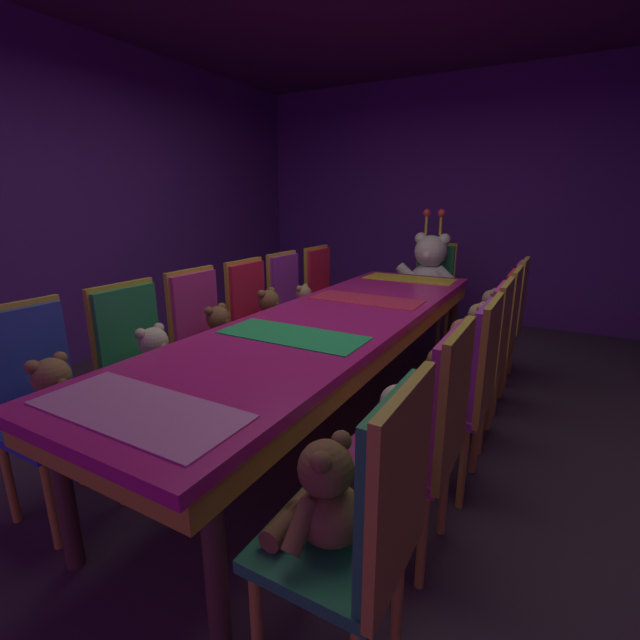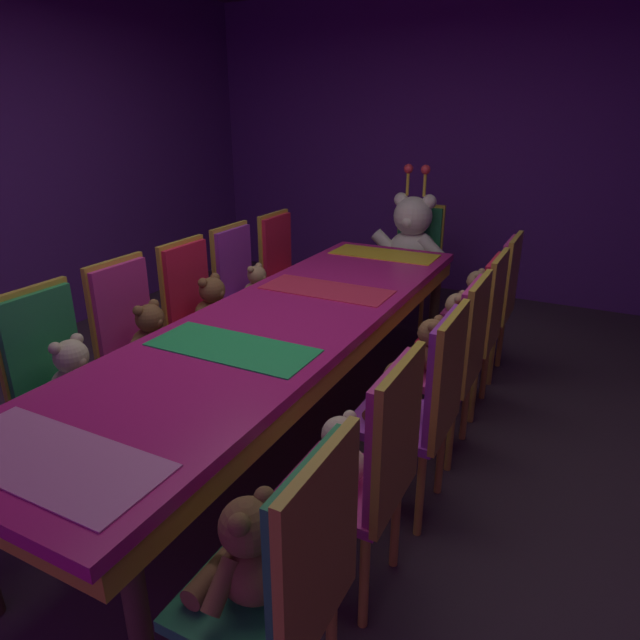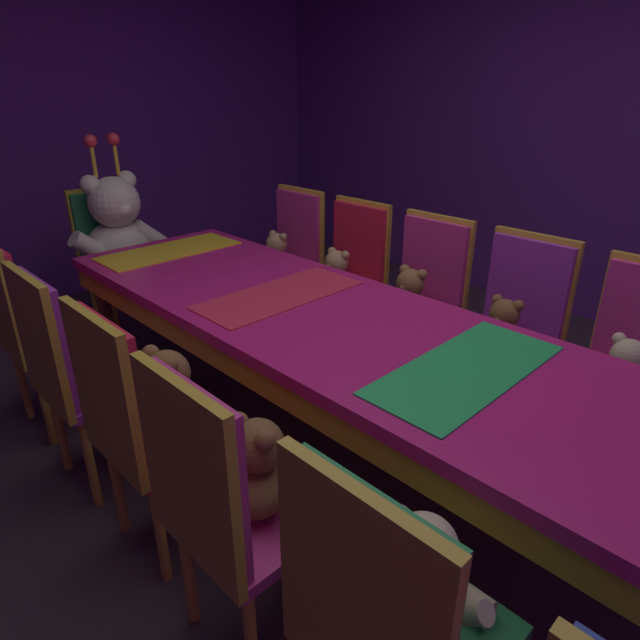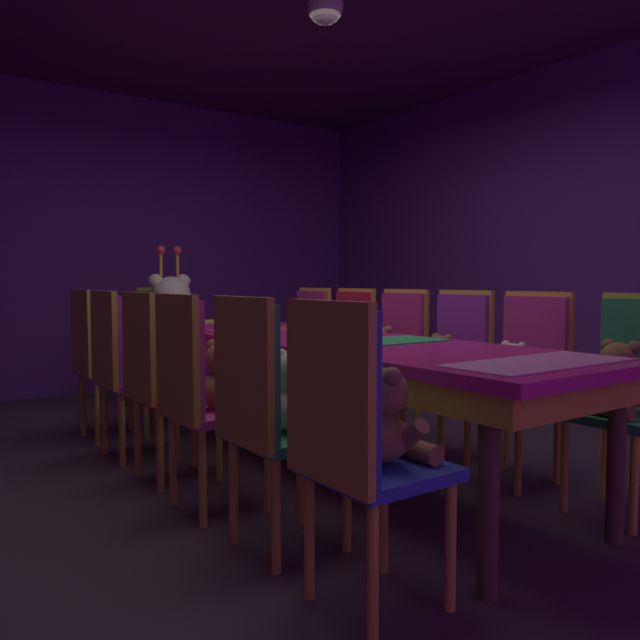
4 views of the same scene
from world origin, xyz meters
TOP-DOWN VIEW (x-y plane):
  - ground_plane at (0.00, 0.00)m, footprint 7.90×7.90m
  - wall_back at (0.00, 3.20)m, footprint 5.20×0.12m
  - wall_right at (2.60, 0.00)m, footprint 0.12×6.40m
  - banquet_table at (0.00, -0.00)m, footprint 0.90×3.36m
  - chair_left_1 at (-0.81, -0.79)m, footprint 0.42×0.41m
  - teddy_left_1 at (-0.67, -0.79)m, footprint 0.26×0.33m
  - chair_left_2 at (-0.85, -0.25)m, footprint 0.42×0.41m
  - teddy_left_2 at (-0.70, -0.25)m, footprint 0.26×0.33m
  - chair_left_3 at (-0.83, 0.27)m, footprint 0.42×0.41m
  - teddy_left_3 at (-0.68, 0.27)m, footprint 0.27×0.35m
  - chair_left_4 at (-0.84, 0.80)m, footprint 0.42×0.41m
  - teddy_left_4 at (-0.70, 0.80)m, footprint 0.22×0.28m
  - chair_left_5 at (-0.82, 1.35)m, footprint 0.42×0.41m
  - chair_right_1 at (0.82, -0.78)m, footprint 0.42×0.41m
  - teddy_right_1 at (0.67, -0.78)m, footprint 0.22×0.29m
  - chair_right_2 at (0.85, -0.24)m, footprint 0.42×0.41m
  - teddy_right_2 at (0.71, -0.24)m, footprint 0.22×0.29m
  - chair_right_3 at (0.84, 0.28)m, footprint 0.42×0.41m
  - teddy_right_3 at (0.70, 0.28)m, footprint 0.24×0.31m
  - chair_right_4 at (0.84, 0.80)m, footprint 0.42×0.41m
  - teddy_right_4 at (0.70, 0.80)m, footprint 0.23×0.29m
  - chair_right_5 at (0.84, 1.34)m, footprint 0.42×0.41m
  - teddy_right_5 at (0.70, 1.34)m, footprint 0.23×0.29m
  - throne_chair at (0.00, 2.22)m, footprint 0.41×0.42m
  - king_teddy_bear at (0.00, 2.05)m, footprint 0.67×0.52m

SIDE VIEW (x-z plane):
  - ground_plane at x=0.00m, z-range 0.00..0.00m
  - teddy_left_4 at x=-0.70m, z-range 0.44..0.71m
  - teddy_right_1 at x=0.67m, z-range 0.44..0.71m
  - teddy_right_2 at x=0.71m, z-range 0.44..0.71m
  - teddy_right_4 at x=0.70m, z-range 0.44..0.71m
  - teddy_right_5 at x=0.70m, z-range 0.44..0.71m
  - teddy_right_3 at x=0.70m, z-range 0.44..0.73m
  - teddy_left_2 at x=-0.70m, z-range 0.44..0.75m
  - teddy_left_1 at x=-0.67m, z-range 0.44..0.75m
  - chair_left_1 at x=-0.81m, z-range 0.10..1.09m
  - chair_left_2 at x=-0.85m, z-range 0.10..1.09m
  - chair_left_3 at x=-0.83m, z-range 0.10..1.09m
  - chair_left_4 at x=-0.84m, z-range 0.10..1.09m
  - chair_left_5 at x=-0.82m, z-range 0.10..1.09m
  - chair_right_1 at x=0.82m, z-range 0.10..1.09m
  - chair_right_2 at x=0.85m, z-range 0.10..1.09m
  - chair_right_3 at x=0.84m, z-range 0.10..1.09m
  - chair_right_4 at x=0.84m, z-range 0.10..1.09m
  - chair_right_5 at x=0.84m, z-range 0.10..1.09m
  - throne_chair at x=0.00m, z-range 0.10..1.09m
  - teddy_left_3 at x=-0.68m, z-range 0.43..0.76m
  - banquet_table at x=0.00m, z-range 0.28..1.03m
  - king_teddy_bear at x=0.00m, z-range 0.30..1.17m
  - wall_back at x=0.00m, z-range 0.00..2.80m
  - wall_right at x=2.60m, z-range 0.00..2.80m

